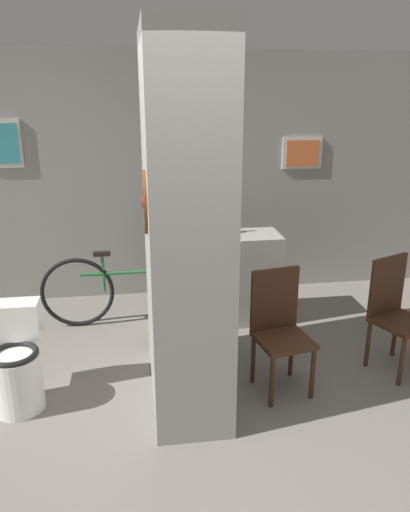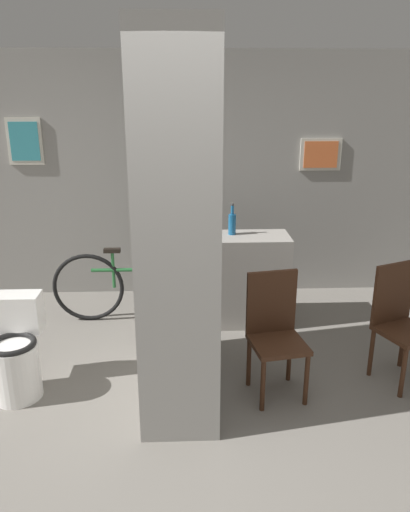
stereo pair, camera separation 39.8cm
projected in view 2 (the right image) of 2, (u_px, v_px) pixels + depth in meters
ground_plane at (180, 441)px, 3.31m from camera, size 14.00×14.00×0.00m
wall_back at (180, 178)px, 5.38m from camera, size 8.00×0.09×2.60m
pillar_center at (179, 227)px, 3.49m from camera, size 0.56×1.26×2.60m
counter_shelf at (225, 280)px, 4.87m from camera, size 1.21×0.44×0.89m
toilet at (17, 355)px, 3.75m from camera, size 0.36×0.52×0.74m
chair_near_pillar at (275, 330)px, 3.73m from camera, size 0.45×0.45×0.94m
chair_by_doorway at (400, 319)px, 3.90m from camera, size 0.51×0.51×0.94m
bicycle at (140, 286)px, 4.94m from camera, size 1.72×0.42×0.75m
bottle_tall at (232, 223)px, 4.74m from camera, size 0.07×0.07×0.31m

